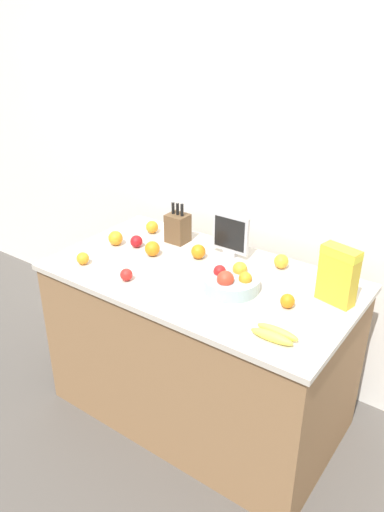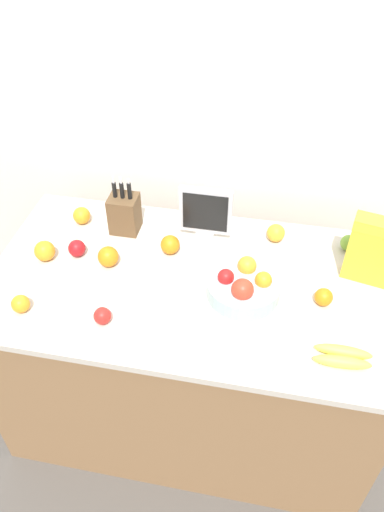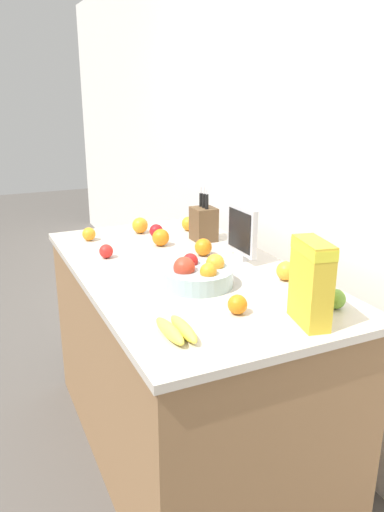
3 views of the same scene
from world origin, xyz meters
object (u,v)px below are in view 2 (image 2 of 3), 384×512
object	(u,v)px
banana_bunch	(343,357)
orange_mid_right	(82,216)
knife_block	(124,213)
orange_mid_left	(324,297)
orange_front_center	(21,304)
apple_near_bananas	(102,316)
orange_front_left	(276,233)
orange_front_right	(170,245)
orange_near_bowl	(45,251)
small_monitor	(206,212)
fruit_bowl	(244,286)
apple_leftmost	(349,243)
apple_by_knife_block	(77,248)
cereal_box	(372,248)
orange_by_cereal	(108,257)

from	to	relation	value
banana_bunch	orange_mid_right	world-z (taller)	orange_mid_right
orange_mid_right	knife_block	bearing A→B (deg)	-2.37
orange_mid_left	orange_front_center	bearing A→B (deg)	-167.22
apple_near_bananas	knife_block	bearing A→B (deg)	97.73
orange_front_left	orange_front_right	size ratio (longest dim) A/B	0.97
orange_front_center	orange_near_bowl	bearing A→B (deg)	95.46
small_monitor	fruit_bowl	bearing A→B (deg)	-57.13
apple_leftmost	orange_mid_left	size ratio (longest dim) A/B	1.04
knife_block	apple_by_knife_block	size ratio (longest dim) A/B	3.82
orange_near_bowl	orange_front_right	size ratio (longest dim) A/B	1.05
knife_block	banana_bunch	bearing A→B (deg)	-30.47
small_monitor	orange_front_center	bearing A→B (deg)	-137.03
small_monitor	cereal_box	size ratio (longest dim) A/B	0.87
apple_near_bananas	orange_by_cereal	size ratio (longest dim) A/B	0.76
cereal_box	orange_near_bowl	distance (m)	1.29
apple_near_bananas	small_monitor	bearing A→B (deg)	62.98
small_monitor	fruit_bowl	world-z (taller)	small_monitor
small_monitor	orange_front_left	bearing A→B (deg)	6.42
orange_front_left	cereal_box	bearing A→B (deg)	-24.10
orange_near_bowl	orange_front_left	bearing A→B (deg)	18.13
fruit_bowl	orange_by_cereal	distance (m)	0.56
knife_block	orange_by_cereal	xyz separation A→B (m)	(-0.00, -0.23, -0.05)
fruit_bowl	orange_by_cereal	world-z (taller)	fruit_bowl
apple_by_knife_block	orange_mid_left	size ratio (longest dim) A/B	1.05
banana_bunch	orange_near_bowl	distance (m)	1.22
fruit_bowl	apple_near_bananas	size ratio (longest dim) A/B	4.37
fruit_bowl	orange_mid_left	size ratio (longest dim) A/B	4.10
cereal_box	banana_bunch	xyz separation A→B (m)	(-0.09, -0.43, -0.13)
small_monitor	fruit_bowl	size ratio (longest dim) A/B	0.88
orange_mid_right	apple_by_knife_block	bearing A→B (deg)	-74.81
knife_block	orange_by_cereal	bearing A→B (deg)	-90.64
orange_mid_right	orange_near_bowl	distance (m)	0.27
orange_by_cereal	orange_front_center	bearing A→B (deg)	-128.39
small_monitor	orange_by_cereal	size ratio (longest dim) A/B	2.90
knife_block	cereal_box	bearing A→B (deg)	-6.21
apple_leftmost	apple_by_knife_block	world-z (taller)	apple_by_knife_block
apple_near_bananas	orange_mid_right	size ratio (longest dim) A/B	0.83
orange_front_left	orange_by_cereal	bearing A→B (deg)	-156.48
apple_near_bananas	apple_leftmost	size ratio (longest dim) A/B	0.91
apple_near_bananas	cereal_box	bearing A→B (deg)	24.07
cereal_box	orange_front_left	distance (m)	0.41
banana_bunch	orange_front_right	xyz separation A→B (m)	(-0.69, 0.43, 0.02)
apple_near_bananas	apple_by_knife_block	distance (m)	0.39
banana_bunch	apple_near_bananas	size ratio (longest dim) A/B	3.11
apple_by_knife_block	orange_mid_left	xyz separation A→B (m)	(1.00, -0.08, -0.00)
knife_block	orange_front_center	bearing A→B (deg)	-114.27
knife_block	orange_front_left	xyz separation A→B (m)	(0.65, 0.05, -0.05)
orange_front_left	orange_front_right	distance (m)	0.45
knife_block	apple_leftmost	world-z (taller)	knife_block
banana_bunch	apple_near_bananas	distance (m)	0.84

